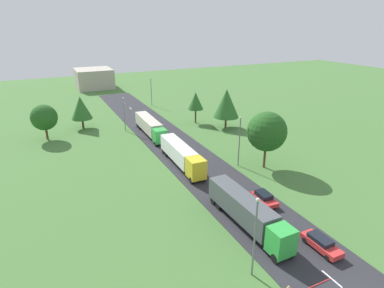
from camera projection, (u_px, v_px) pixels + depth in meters
road at (220, 184)px, 48.21m from camera, size 10.00×140.00×0.06m
lane_marking_centre at (230, 192)px, 45.76m from camera, size 0.16×122.51×0.01m
truck_lead at (247, 211)px, 37.61m from camera, size 2.70×13.95×3.54m
truck_second at (182, 155)px, 53.47m from camera, size 2.87×14.30×3.55m
truck_third at (150, 126)px, 68.19m from camera, size 2.79×14.77×3.42m
car_lead at (321, 243)px, 34.14m from camera, size 1.74×4.59×1.42m
car_second at (264, 198)px, 42.84m from camera, size 1.98×4.17×1.48m
lamppost_lead at (255, 234)px, 29.34m from camera, size 0.36×0.36×8.47m
lamppost_second at (239, 139)px, 52.70m from camera, size 0.36×0.36×8.62m
lamppost_third at (124, 112)px, 70.16m from camera, size 0.36×0.36×7.56m
lamppost_fourth at (151, 90)px, 91.21m from camera, size 0.36×0.36×8.03m
tree_oak at (81, 108)px, 71.52m from camera, size 4.60×4.60×7.35m
tree_birch at (44, 118)px, 64.77m from camera, size 5.23×5.23×7.32m
tree_maple at (267, 132)px, 51.53m from camera, size 6.44×6.44×9.54m
tree_pine at (196, 101)px, 75.24m from camera, size 3.66×3.66×7.42m
tree_ash at (226, 103)px, 71.65m from camera, size 5.76×5.76×8.90m
distant_building at (94, 78)px, 116.40m from camera, size 12.42×12.99×6.83m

